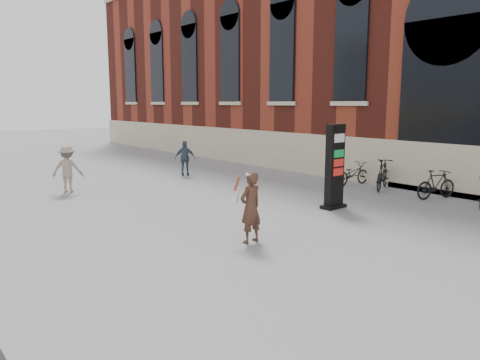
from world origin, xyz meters
TOP-DOWN VIEW (x-y plane):
  - ground at (0.00, 0.00)m, footprint 100.00×100.00m
  - station at (15.48, 6.00)m, footprint 12.15×44.50m
  - info_pylon at (4.86, 0.79)m, footprint 0.83×0.44m
  - woman at (0.59, -0.36)m, footprint 0.66×0.61m
  - pedestrian_b at (-0.60, 8.41)m, footprint 1.26×1.13m
  - pedestrian_c at (4.77, 9.14)m, footprint 0.94×0.85m
  - bike_3 at (8.60, -0.43)m, footprint 1.70×0.88m
  - bike_5 at (8.60, 1.66)m, footprint 1.96×1.27m
  - bike_6 at (8.60, 3.01)m, footprint 1.73×0.73m

SIDE VIEW (x-z plane):
  - ground at x=0.00m, z-range 0.00..0.00m
  - bike_6 at x=8.60m, z-range 0.00..0.89m
  - bike_3 at x=8.60m, z-range 0.00..0.98m
  - bike_5 at x=8.60m, z-range 0.00..1.15m
  - pedestrian_c at x=4.77m, z-range 0.00..1.54m
  - pedestrian_b at x=-0.60m, z-range 0.00..1.69m
  - woman at x=0.59m, z-range 0.02..1.68m
  - info_pylon at x=4.86m, z-range 0.00..2.55m
  - station at x=15.48m, z-range -1.49..17.66m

